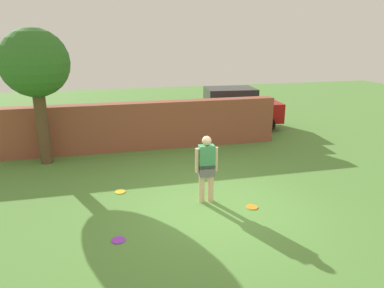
% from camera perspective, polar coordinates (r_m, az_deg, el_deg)
% --- Properties ---
extents(ground_plane, '(40.00, 40.00, 0.00)m').
position_cam_1_polar(ground_plane, '(8.34, 3.23, -10.27)').
color(ground_plane, '#568C3D').
extents(brick_wall, '(10.49, 0.50, 1.64)m').
position_cam_1_polar(brick_wall, '(12.40, -10.12, 2.73)').
color(brick_wall, brown).
rests_on(brick_wall, ground).
extents(tree, '(1.98, 1.98, 4.04)m').
position_cam_1_polar(tree, '(11.48, -23.75, 11.42)').
color(tree, brown).
rests_on(tree, ground).
extents(person, '(0.54, 0.23, 1.62)m').
position_cam_1_polar(person, '(8.33, 2.31, -3.53)').
color(person, beige).
rests_on(person, ground).
extents(car, '(4.34, 2.21, 1.72)m').
position_cam_1_polar(car, '(15.18, 6.03, 5.66)').
color(car, '#A51111').
rests_on(car, ground).
extents(frisbee_yellow, '(0.27, 0.27, 0.02)m').
position_cam_1_polar(frisbee_yellow, '(9.32, -11.38, -7.48)').
color(frisbee_yellow, yellow).
rests_on(frisbee_yellow, ground).
extents(frisbee_purple, '(0.27, 0.27, 0.02)m').
position_cam_1_polar(frisbee_purple, '(7.31, -11.65, -14.78)').
color(frisbee_purple, purple).
rests_on(frisbee_purple, ground).
extents(frisbee_orange, '(0.27, 0.27, 0.02)m').
position_cam_1_polar(frisbee_orange, '(8.50, 9.52, -9.87)').
color(frisbee_orange, orange).
rests_on(frisbee_orange, ground).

